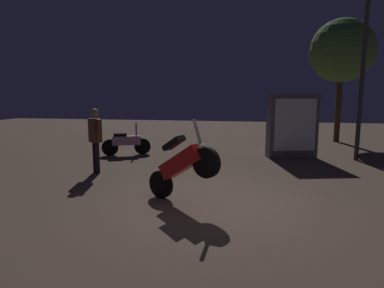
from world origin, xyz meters
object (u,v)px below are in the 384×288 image
at_px(motorcycle_pink_parked_left, 126,142).
at_px(streetlamp_near, 364,49).
at_px(motorcycle_red_foreground, 182,165).
at_px(kiosk_billboard, 292,126).
at_px(person_rider_beside, 95,135).

height_order(motorcycle_pink_parked_left, streetlamp_near, streetlamp_near).
bearing_deg(motorcycle_pink_parked_left, streetlamp_near, -20.36).
xyz_separation_m(motorcycle_red_foreground, streetlamp_near, (4.55, 5.14, 2.69)).
bearing_deg(kiosk_billboard, motorcycle_pink_parked_left, -8.38).
xyz_separation_m(motorcycle_pink_parked_left, kiosk_billboard, (5.55, 0.64, 0.61)).
height_order(motorcycle_red_foreground, person_rider_beside, person_rider_beside).
height_order(motorcycle_pink_parked_left, person_rider_beside, person_rider_beside).
distance_m(person_rider_beside, streetlamp_near, 8.32).
xyz_separation_m(motorcycle_pink_parked_left, streetlamp_near, (7.53, 0.51, 3.00)).
distance_m(motorcycle_red_foreground, kiosk_billboard, 5.86).
height_order(motorcycle_red_foreground, motorcycle_pink_parked_left, motorcycle_red_foreground).
distance_m(motorcycle_red_foreground, motorcycle_pink_parked_left, 5.52).
bearing_deg(motorcycle_red_foreground, motorcycle_pink_parked_left, 149.47).
height_order(motorcycle_pink_parked_left, kiosk_billboard, kiosk_billboard).
bearing_deg(kiosk_billboard, motorcycle_red_foreground, 49.13).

